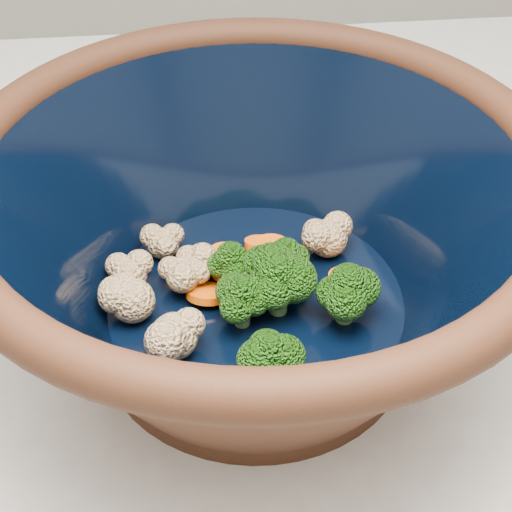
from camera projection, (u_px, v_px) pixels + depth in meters
The scene contains 2 objects.
mixing_bowl at pixel (256, 238), 0.50m from camera, with size 0.47×0.47×0.18m.
vegetable_pile at pixel (253, 281), 0.51m from camera, with size 0.19×0.17×0.06m.
Camera 1 is at (-0.02, -0.34, 1.32)m, focal length 50.00 mm.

